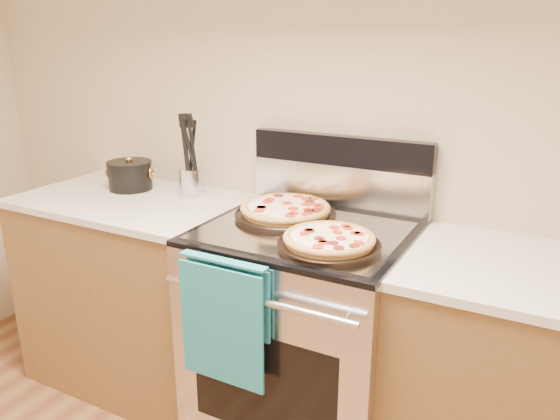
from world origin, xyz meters
The scene contains 16 objects.
wall_back centered at (0.00, 2.00, 1.35)m, with size 4.00×4.00×0.00m, color #C2B28C.
range_body centered at (0.00, 1.65, 0.45)m, with size 0.76×0.68×0.90m, color #B7B7BC.
oven_window centered at (0.00, 1.31, 0.45)m, with size 0.56×0.01×0.40m, color black.
cooktop centered at (0.00, 1.65, 0.91)m, with size 0.76×0.68×0.02m, color black.
backsplash_lower centered at (0.00, 1.96, 1.01)m, with size 0.76×0.06×0.18m, color silver.
backsplash_upper centered at (0.00, 1.96, 1.16)m, with size 0.76×0.06×0.12m, color black.
oven_handle centered at (0.00, 1.27, 0.80)m, with size 0.03×0.03×0.70m, color silver.
dish_towel centered at (-0.12, 1.27, 0.70)m, with size 0.32×0.05×0.42m, color teal, non-canonical shape.
foil_sheet centered at (0.00, 1.62, 0.92)m, with size 0.70×0.55×0.01m, color gray.
cabinet_left centered at (-0.88, 1.68, 0.44)m, with size 1.00×0.62×0.88m, color brown.
countertop_left centered at (-0.88, 1.68, 0.90)m, with size 1.02×0.64×0.03m, color beige.
cabinet_right centered at (0.88, 1.68, 0.44)m, with size 1.00×0.62×0.88m, color brown.
pepperoni_pizza_back centered at (-0.13, 1.72, 0.95)m, with size 0.39×0.39×0.05m, color #AD7734, non-canonical shape.
pepperoni_pizza_front centered at (0.15, 1.51, 0.95)m, with size 0.34×0.34×0.05m, color #AD7734, non-canonical shape.
utensil_crock centered at (-0.66, 1.83, 0.97)m, with size 0.10×0.10×0.13m, color silver.
saucepan centered at (-0.99, 1.79, 0.97)m, with size 0.20×0.20×0.12m, color black.
Camera 1 is at (0.81, -0.07, 1.60)m, focal length 35.00 mm.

